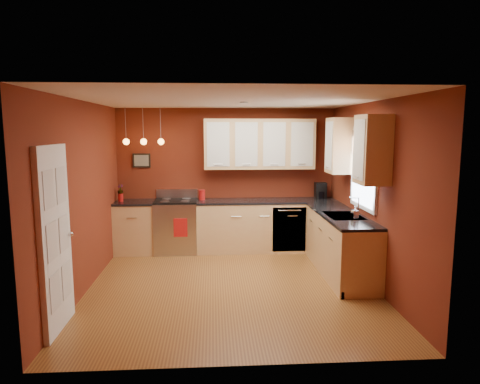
{
  "coord_description": "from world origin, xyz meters",
  "views": [
    {
      "loc": [
        -0.25,
        -5.85,
        2.21
      ],
      "look_at": [
        0.19,
        1.0,
        1.21
      ],
      "focal_mm": 32.0,
      "sensor_mm": 36.0,
      "label": 1
    }
  ],
  "objects": [
    {
      "name": "counter_right",
      "position": [
        1.7,
        0.45,
        0.92
      ],
      "size": [
        0.62,
        2.1,
        0.04
      ],
      "primitive_type": "cube",
      "color": "black",
      "rests_on": "base_cabinets_right"
    },
    {
      "name": "base_cabinets_back_left",
      "position": [
        -1.65,
        1.8,
        0.45
      ],
      "size": [
        0.7,
        0.6,
        0.9
      ],
      "primitive_type": "cube",
      "color": "tan",
      "rests_on": "floor"
    },
    {
      "name": "door_left_wall",
      "position": [
        -1.97,
        -1.2,
        1.03
      ],
      "size": [
        0.12,
        0.82,
        2.05
      ],
      "color": "white",
      "rests_on": "floor"
    },
    {
      "name": "counter_back_left",
      "position": [
        -1.65,
        1.8,
        0.92
      ],
      "size": [
        0.7,
        0.62,
        0.04
      ],
      "primitive_type": "cube",
      "color": "black",
      "rests_on": "base_cabinets_back_left"
    },
    {
      "name": "floor",
      "position": [
        0.0,
        0.0,
        0.0
      ],
      "size": [
        4.2,
        4.2,
        0.0
      ],
      "primitive_type": "plane",
      "color": "#93602B",
      "rests_on": "ground"
    },
    {
      "name": "gas_range",
      "position": [
        -0.92,
        1.8,
        0.48
      ],
      "size": [
        0.76,
        0.64,
        1.11
      ],
      "color": "#B3B3B8",
      "rests_on": "floor"
    },
    {
      "name": "flowers",
      "position": [
        -1.89,
        1.8,
        1.15
      ],
      "size": [
        0.13,
        0.13,
        0.18
      ],
      "primitive_type": "imported",
      "rotation": [
        0.0,
        0.0,
        -0.26
      ],
      "color": "#B41413",
      "rests_on": "red_vase"
    },
    {
      "name": "window",
      "position": [
        1.97,
        0.3,
        1.69
      ],
      "size": [
        0.06,
        1.02,
        1.22
      ],
      "color": "white",
      "rests_on": "wall_right"
    },
    {
      "name": "red_vase",
      "position": [
        -1.89,
        1.8,
        1.01
      ],
      "size": [
        0.09,
        0.09,
        0.14
      ],
      "primitive_type": "cylinder",
      "color": "#B41413",
      "rests_on": "counter_back_left"
    },
    {
      "name": "wall_right",
      "position": [
        2.0,
        0.0,
        1.3
      ],
      "size": [
        0.02,
        4.2,
        2.6
      ],
      "primitive_type": "cube",
      "color": "maroon",
      "rests_on": "floor"
    },
    {
      "name": "upper_cabinets_right",
      "position": [
        1.82,
        0.32,
        1.95
      ],
      "size": [
        0.35,
        1.95,
        0.9
      ],
      "primitive_type": "cube",
      "color": "tan",
      "rests_on": "wall_right"
    },
    {
      "name": "ceiling",
      "position": [
        0.0,
        0.0,
        2.6
      ],
      "size": [
        4.0,
        4.2,
        0.02
      ],
      "primitive_type": "cube",
      "color": "silver",
      "rests_on": "wall_back"
    },
    {
      "name": "dishwasher_front",
      "position": [
        1.1,
        1.51,
        0.45
      ],
      "size": [
        0.6,
        0.02,
        0.8
      ],
      "primitive_type": "cube",
      "color": "#B3B3B8",
      "rests_on": "base_cabinets_back_right"
    },
    {
      "name": "soap_pump",
      "position": [
        1.78,
        0.05,
        1.03
      ],
      "size": [
        0.1,
        0.1,
        0.19
      ],
      "primitive_type": "imported",
      "rotation": [
        0.0,
        0.0,
        0.18
      ],
      "color": "silver",
      "rests_on": "counter_right"
    },
    {
      "name": "pendant_lights",
      "position": [
        -1.45,
        1.75,
        2.01
      ],
      "size": [
        0.71,
        0.11,
        0.66
      ],
      "color": "gray",
      "rests_on": "ceiling"
    },
    {
      "name": "wall_picture",
      "position": [
        -1.55,
        2.08,
        1.65
      ],
      "size": [
        0.32,
        0.03,
        0.26
      ],
      "primitive_type": "cube",
      "color": "black",
      "rests_on": "wall_back"
    },
    {
      "name": "counter_back_right",
      "position": [
        0.73,
        1.8,
        0.92
      ],
      "size": [
        2.54,
        0.62,
        0.04
      ],
      "primitive_type": "cube",
      "color": "black",
      "rests_on": "base_cabinets_back_right"
    },
    {
      "name": "wall_left",
      "position": [
        -2.0,
        0.0,
        1.3
      ],
      "size": [
        0.02,
        4.2,
        2.6
      ],
      "primitive_type": "cube",
      "color": "maroon",
      "rests_on": "floor"
    },
    {
      "name": "red_canister",
      "position": [
        -0.45,
        1.88,
        1.03
      ],
      "size": [
        0.12,
        0.12,
        0.18
      ],
      "color": "#B41413",
      "rests_on": "counter_back_right"
    },
    {
      "name": "base_cabinets_right",
      "position": [
        1.7,
        0.45,
        0.45
      ],
      "size": [
        0.6,
        2.1,
        0.9
      ],
      "primitive_type": "cube",
      "color": "tan",
      "rests_on": "floor"
    },
    {
      "name": "coffee_maker",
      "position": [
        1.75,
        1.91,
        1.08
      ],
      "size": [
        0.21,
        0.2,
        0.3
      ],
      "rotation": [
        0.0,
        0.0,
        -0.01
      ],
      "color": "black",
      "rests_on": "counter_back_right"
    },
    {
      "name": "dish_towel",
      "position": [
        -0.82,
        1.47,
        0.52
      ],
      "size": [
        0.24,
        0.02,
        0.32
      ],
      "primitive_type": "cube",
      "color": "#B41413",
      "rests_on": "gas_range"
    },
    {
      "name": "wall_front",
      "position": [
        0.0,
        -2.1,
        1.3
      ],
      "size": [
        4.0,
        0.02,
        2.6
      ],
      "primitive_type": "cube",
      "color": "maroon",
      "rests_on": "floor"
    },
    {
      "name": "upper_cabinets_back",
      "position": [
        0.6,
        1.93,
        1.95
      ],
      "size": [
        2.0,
        0.35,
        0.9
      ],
      "primitive_type": "cube",
      "color": "tan",
      "rests_on": "wall_back"
    },
    {
      "name": "base_cabinets_back_right",
      "position": [
        0.73,
        1.8,
        0.45
      ],
      "size": [
        2.54,
        0.6,
        0.9
      ],
      "primitive_type": "cube",
      "color": "tan",
      "rests_on": "floor"
    },
    {
      "name": "wall_back",
      "position": [
        0.0,
        2.1,
        1.3
      ],
      "size": [
        4.0,
        0.02,
        2.6
      ],
      "primitive_type": "cube",
      "color": "maroon",
      "rests_on": "floor"
    },
    {
      "name": "sink",
      "position": [
        1.7,
        0.3,
        0.92
      ],
      "size": [
        0.5,
        0.7,
        0.33
      ],
      "color": "gray",
      "rests_on": "counter_right"
    }
  ]
}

